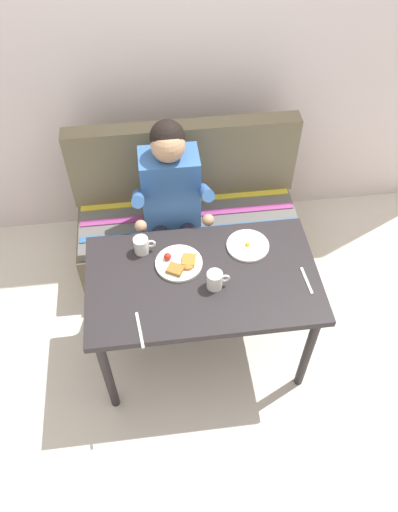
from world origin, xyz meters
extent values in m
plane|color=beige|center=(0.00, 0.00, 0.00)|extent=(8.00, 8.00, 0.00)
cube|color=silver|center=(0.00, 1.27, 1.30)|extent=(4.40, 0.10, 2.60)
cube|color=black|center=(0.00, 0.00, 0.71)|extent=(1.20, 0.70, 0.04)
cylinder|color=black|center=(-0.54, -0.29, 0.34)|extent=(0.05, 0.05, 0.69)
cylinder|color=black|center=(0.54, -0.29, 0.34)|extent=(0.05, 0.05, 0.69)
cylinder|color=black|center=(-0.54, 0.29, 0.34)|extent=(0.05, 0.05, 0.69)
cylinder|color=black|center=(0.54, 0.29, 0.34)|extent=(0.05, 0.05, 0.69)
cube|color=#696048|center=(0.00, 0.72, 0.20)|extent=(1.44, 0.56, 0.40)
cube|color=#5D5A57|center=(0.00, 0.72, 0.43)|extent=(1.40, 0.52, 0.06)
cube|color=#696048|center=(0.00, 0.94, 0.73)|extent=(1.44, 0.12, 0.54)
cube|color=#336099|center=(0.00, 0.58, 0.46)|extent=(1.38, 0.05, 0.01)
cube|color=#93387A|center=(0.00, 0.72, 0.46)|extent=(1.38, 0.05, 0.01)
cube|color=yellow|center=(0.00, 0.86, 0.46)|extent=(1.38, 0.05, 0.01)
cube|color=#3561A2|center=(-0.11, 0.66, 0.76)|extent=(0.34, 0.22, 0.48)
sphere|color=tan|center=(-0.11, 0.64, 1.09)|extent=(0.19, 0.19, 0.19)
sphere|color=black|center=(-0.11, 0.67, 1.12)|extent=(0.19, 0.19, 0.19)
cylinder|color=#3561A2|center=(-0.30, 0.52, 0.83)|extent=(0.07, 0.29, 0.23)
cylinder|color=#3561A2|center=(0.08, 0.52, 0.83)|extent=(0.07, 0.29, 0.23)
sphere|color=tan|center=(-0.30, 0.40, 0.73)|extent=(0.07, 0.07, 0.07)
sphere|color=tan|center=(0.08, 0.40, 0.73)|extent=(0.07, 0.07, 0.07)
cylinder|color=#232333|center=(-0.19, 0.49, 0.52)|extent=(0.09, 0.34, 0.09)
cylinder|color=#232333|center=(-0.19, 0.32, 0.26)|extent=(0.08, 0.08, 0.52)
cube|color=black|center=(-0.19, 0.26, 0.03)|extent=(0.09, 0.20, 0.05)
cylinder|color=#232333|center=(-0.02, 0.49, 0.52)|extent=(0.09, 0.34, 0.09)
cylinder|color=#232333|center=(-0.02, 0.32, 0.26)|extent=(0.08, 0.08, 0.52)
cube|color=black|center=(-0.02, 0.26, 0.03)|extent=(0.09, 0.20, 0.05)
cylinder|color=white|center=(-0.11, 0.10, 0.74)|extent=(0.25, 0.25, 0.02)
cube|color=olive|center=(-0.06, 0.10, 0.76)|extent=(0.08, 0.09, 0.02)
cube|color=olive|center=(-0.14, 0.05, 0.76)|extent=(0.10, 0.10, 0.02)
sphere|color=red|center=(-0.17, 0.13, 0.76)|extent=(0.04, 0.04, 0.04)
ellipsoid|color=#CC6623|center=(-0.07, 0.06, 0.76)|extent=(0.06, 0.05, 0.02)
cylinder|color=white|center=(0.27, 0.18, 0.74)|extent=(0.23, 0.23, 0.01)
ellipsoid|color=white|center=(0.27, 0.18, 0.75)|extent=(0.09, 0.08, 0.01)
sphere|color=yellow|center=(0.26, 0.17, 0.76)|extent=(0.03, 0.03, 0.03)
cylinder|color=white|center=(-0.30, 0.21, 0.78)|extent=(0.08, 0.08, 0.09)
cylinder|color=brown|center=(-0.30, 0.21, 0.82)|extent=(0.07, 0.07, 0.01)
torus|color=white|center=(-0.25, 0.21, 0.78)|extent=(0.05, 0.01, 0.05)
cylinder|color=white|center=(0.05, -0.07, 0.78)|extent=(0.08, 0.08, 0.10)
cylinder|color=brown|center=(0.05, -0.07, 0.82)|extent=(0.07, 0.07, 0.01)
torus|color=white|center=(0.10, -0.07, 0.78)|extent=(0.05, 0.01, 0.05)
cube|color=silver|center=(0.52, -0.09, 0.73)|extent=(0.03, 0.17, 0.00)
cube|color=silver|center=(-0.34, -0.28, 0.73)|extent=(0.04, 0.20, 0.00)
camera|label=1|loc=(-0.21, -1.56, 2.77)|focal=35.20mm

